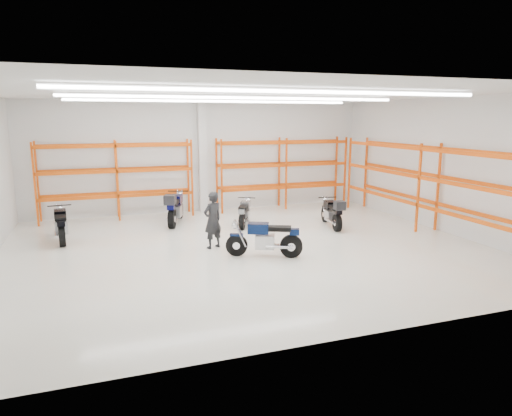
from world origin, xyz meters
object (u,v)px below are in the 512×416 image
object	(u,v)px
motorcycle_back_c	(244,214)
motorcycle_back_d	(333,213)
motorcycle_back_a	(61,226)
standing_man	(213,220)
motorcycle_main	(267,239)
motorcycle_back_b	(175,209)
structural_column	(202,157)

from	to	relation	value
motorcycle_back_c	motorcycle_back_d	bearing A→B (deg)	-24.54
motorcycle_back_a	standing_man	size ratio (longest dim) A/B	1.27
motorcycle_main	motorcycle_back_b	size ratio (longest dim) A/B	0.87
motorcycle_back_a	standing_man	world-z (taller)	standing_man
motorcycle_back_b	motorcycle_main	bearing A→B (deg)	-69.24
motorcycle_back_c	standing_man	world-z (taller)	standing_man
motorcycle_main	motorcycle_back_c	world-z (taller)	motorcycle_main
motorcycle_back_a	motorcycle_back_c	world-z (taller)	motorcycle_back_a
motorcycle_back_d	motorcycle_back_b	bearing A→B (deg)	155.87
motorcycle_back_a	structural_column	bearing A→B (deg)	31.21
motorcycle_back_a	structural_column	distance (m)	6.40
motorcycle_main	structural_column	size ratio (longest dim) A/B	0.45
motorcycle_back_d	structural_column	world-z (taller)	structural_column
standing_man	structural_column	distance (m)	5.73
motorcycle_back_d	motorcycle_back_c	bearing A→B (deg)	155.46
motorcycle_back_a	motorcycle_back_d	world-z (taller)	motorcycle_back_d
motorcycle_main	motorcycle_back_d	world-z (taller)	motorcycle_back_d
motorcycle_back_b	standing_man	size ratio (longest dim) A/B	1.37
motorcycle_back_b	motorcycle_back_d	distance (m)	5.67
motorcycle_back_b	structural_column	world-z (taller)	structural_column
motorcycle_back_d	structural_column	size ratio (longest dim) A/B	0.47
motorcycle_back_b	standing_man	xyz separation A→B (m)	(0.58, -3.42, 0.26)
motorcycle_main	standing_man	bearing A→B (deg)	132.22
motorcycle_back_b	motorcycle_back_d	bearing A→B (deg)	-24.13
motorcycle_back_b	motorcycle_back_c	bearing A→B (deg)	-23.62
motorcycle_main	standing_man	world-z (taller)	standing_man
motorcycle_back_b	motorcycle_back_c	distance (m)	2.54
motorcycle_back_c	standing_man	bearing A→B (deg)	-126.01
motorcycle_main	motorcycle_back_c	bearing A→B (deg)	82.15
motorcycle_back_d	standing_man	bearing A→B (deg)	-166.48
motorcycle_main	motorcycle_back_a	world-z (taller)	same
motorcycle_back_b	motorcycle_back_c	xyz separation A→B (m)	(2.33, -1.02, -0.14)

